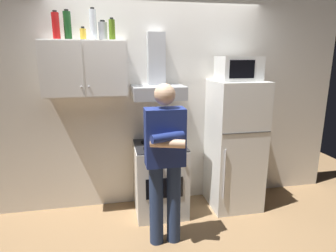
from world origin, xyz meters
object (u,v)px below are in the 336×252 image
at_px(upper_cabinet, 85,68).
at_px(stove_oven, 160,179).
at_px(refrigerator, 235,145).
at_px(bottle_olive_oil, 112,30).
at_px(person_standing, 165,160).
at_px(bottle_soda_red, 56,26).
at_px(bottle_spice_jar, 83,34).
at_px(range_hood, 158,81).
at_px(bottle_vodka_clear, 93,25).
at_px(bottle_canister_steel, 103,31).
at_px(bottle_wine_green, 67,25).
at_px(microwave, 238,69).
at_px(cooking_pot, 173,141).

xyz_separation_m(upper_cabinet, stove_oven, (0.80, -0.13, -1.32)).
distance_m(refrigerator, bottle_olive_oil, 1.98).
height_order(stove_oven, person_standing, person_standing).
bearing_deg(bottle_soda_red, bottle_olive_oil, -1.35).
bearing_deg(bottle_spice_jar, bottle_soda_red, -177.39).
xyz_separation_m(upper_cabinet, range_hood, (0.80, 0.00, -0.15)).
height_order(bottle_soda_red, bottle_vodka_clear, bottle_vodka_clear).
distance_m(bottle_olive_oil, bottle_canister_steel, 0.11).
relative_size(person_standing, bottle_wine_green, 5.37).
height_order(bottle_olive_oil, bottle_wine_green, bottle_wine_green).
relative_size(microwave, cooking_pot, 1.63).
bearing_deg(bottle_olive_oil, bottle_soda_red, 178.65).
bearing_deg(bottle_soda_red, bottle_wine_green, 12.93).
bearing_deg(bottle_soda_red, bottle_spice_jar, 2.61).
bearing_deg(stove_oven, refrigerator, 0.04).
bearing_deg(bottle_canister_steel, range_hood, -2.53).
height_order(bottle_olive_oil, bottle_soda_red, bottle_soda_red).
bearing_deg(refrigerator, bottle_olive_oil, 176.04).
xyz_separation_m(cooking_pot, bottle_spice_jar, (-0.93, 0.25, 1.18)).
bearing_deg(bottle_olive_oil, microwave, -3.24).
distance_m(microwave, cooking_pot, 1.16).
xyz_separation_m(microwave, cooking_pot, (-0.82, -0.14, -0.81)).
relative_size(upper_cabinet, refrigerator, 0.56).
bearing_deg(bottle_vodka_clear, bottle_canister_steel, 28.86).
bearing_deg(range_hood, bottle_soda_red, -179.33).
xyz_separation_m(refrigerator, person_standing, (-1.00, -0.61, 0.10)).
bearing_deg(stove_oven, bottle_wine_green, 171.65).
xyz_separation_m(microwave, person_standing, (-1.00, -0.62, -0.84)).
distance_m(microwave, bottle_soda_red, 2.07).
height_order(upper_cabinet, refrigerator, upper_cabinet).
relative_size(bottle_vodka_clear, bottle_wine_green, 1.07).
bearing_deg(microwave, bottle_canister_steel, 175.04).
bearing_deg(person_standing, stove_oven, 85.28).
distance_m(refrigerator, bottle_spice_jar, 2.19).
distance_m(stove_oven, bottle_olive_oil, 1.80).
height_order(stove_oven, bottle_olive_oil, bottle_olive_oil).
height_order(bottle_spice_jar, bottle_soda_red, bottle_soda_red).
distance_m(refrigerator, bottle_vodka_clear, 2.16).
relative_size(upper_cabinet, bottle_wine_green, 2.95).
xyz_separation_m(bottle_spice_jar, bottle_canister_steel, (0.21, 0.03, 0.04)).
bearing_deg(microwave, bottle_soda_red, 177.30).
bearing_deg(bottle_spice_jar, upper_cabinet, -96.90).
bearing_deg(stove_oven, bottle_olive_oil, 168.48).
relative_size(microwave, bottle_wine_green, 1.57).
relative_size(bottle_spice_jar, bottle_canister_steel, 0.65).
relative_size(stove_oven, bottle_olive_oil, 3.80).
xyz_separation_m(stove_oven, bottle_soda_red, (-1.07, 0.11, 1.75)).
height_order(bottle_vodka_clear, bottle_canister_steel, bottle_vodka_clear).
bearing_deg(cooking_pot, person_standing, -110.30).
height_order(cooking_pot, bottle_wine_green, bottle_wine_green).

